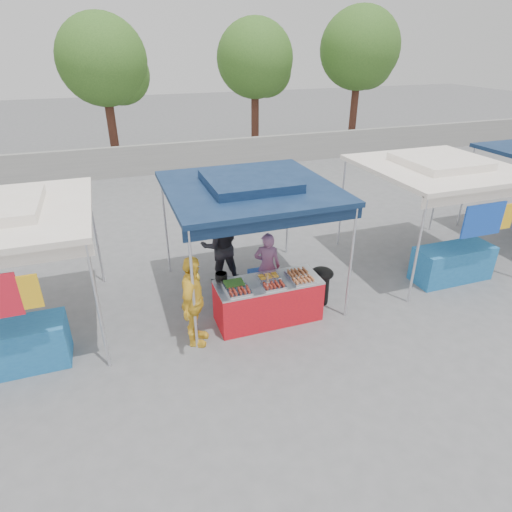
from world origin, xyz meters
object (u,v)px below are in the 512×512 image
object	(u,v)px
helper_man	(220,246)
vendor_table	(268,300)
customer_person	(193,302)
vendor_woman	(267,266)
wok_burner	(321,282)
cooking_pot	(221,276)

from	to	relation	value
helper_man	vendor_table	bearing A→B (deg)	110.05
helper_man	customer_person	bearing A→B (deg)	67.67
vendor_woman	helper_man	size ratio (longest dim) A/B	0.84
wok_burner	vendor_woman	distance (m)	1.16
vendor_table	helper_man	xyz separation A→B (m)	(-0.47, 1.73, 0.47)
vendor_table	helper_man	bearing A→B (deg)	105.14
cooking_pot	helper_man	bearing A→B (deg)	75.62
helper_man	customer_person	size ratio (longest dim) A/B	1.04
vendor_table	wok_burner	xyz separation A→B (m)	(1.24, 0.20, 0.05)
vendor_woman	helper_man	xyz separation A→B (m)	(-0.73, 0.98, 0.15)
vendor_table	vendor_woman	distance (m)	0.85
cooking_pot	customer_person	distance (m)	0.91
vendor_woman	customer_person	size ratio (longest dim) A/B	0.86
vendor_table	wok_burner	distance (m)	1.26
wok_burner	vendor_woman	bearing A→B (deg)	171.08
vendor_table	cooking_pot	size ratio (longest dim) A/B	8.83
cooking_pot	helper_man	xyz separation A→B (m)	(0.35, 1.37, -0.02)
cooking_pot	vendor_table	bearing A→B (deg)	-23.71
cooking_pot	vendor_woman	xyz separation A→B (m)	(1.08, 0.38, -0.17)
wok_burner	helper_man	xyz separation A→B (m)	(-1.71, 1.53, 0.42)
customer_person	cooking_pot	bearing A→B (deg)	-23.55
vendor_table	helper_man	size ratio (longest dim) A/B	1.12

